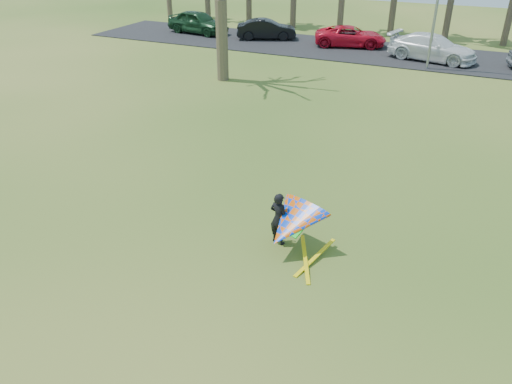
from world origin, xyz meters
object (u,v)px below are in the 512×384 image
at_px(car_2, 350,36).
at_px(car_3, 432,48).
at_px(car_1, 266,29).
at_px(kite_flyer, 290,224).
at_px(car_0, 198,22).

bearing_deg(car_2, car_3, -121.99).
bearing_deg(car_3, car_2, 84.17).
bearing_deg(car_1, kite_flyer, -178.40).
distance_m(car_0, car_3, 17.75).
height_order(car_0, kite_flyer, kite_flyer).
xyz_separation_m(car_2, car_3, (5.70, -1.78, 0.11)).
xyz_separation_m(car_0, car_2, (12.00, 0.45, -0.17)).
relative_size(car_0, car_3, 0.92).
height_order(car_0, car_1, car_0).
relative_size(car_1, car_2, 0.88).
distance_m(car_0, car_2, 12.01).
xyz_separation_m(car_0, kite_flyer, (17.12, -24.27, -0.07)).
bearing_deg(kite_flyer, car_3, 88.54).
height_order(car_2, car_3, car_3).
distance_m(car_1, kite_flyer, 26.98).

